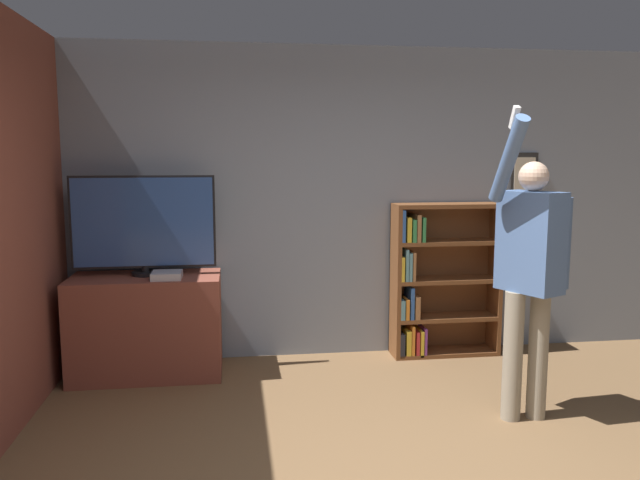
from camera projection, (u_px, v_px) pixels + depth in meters
wall_back at (325, 203)px, 5.46m from camera, size 6.36×0.09×2.70m
wall_side_brick at (1, 224)px, 3.82m from camera, size 0.06×4.26×2.70m
tv_ledge at (147, 326)px, 5.02m from camera, size 1.18×0.59×0.81m
television at (144, 224)px, 4.95m from camera, size 1.13×0.22×0.80m
game_console at (167, 275)px, 4.86m from camera, size 0.23×0.23×0.06m
bookshelf at (436, 282)px, 5.51m from camera, size 0.95×0.28×1.35m
person at (530, 266)px, 4.09m from camera, size 0.55×0.56×2.07m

